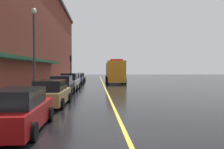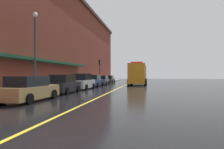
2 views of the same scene
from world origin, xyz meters
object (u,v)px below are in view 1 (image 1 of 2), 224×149
at_px(parked_car_1, 51,93).
at_px(parking_meter_1, 71,76).
at_px(parked_car_3, 70,82).
at_px(parked_car_0, 19,111).
at_px(parked_car_5, 77,79).
at_px(parked_car_6, 79,77).
at_px(street_lamp_left, 34,42).
at_px(parked_car_4, 74,80).
at_px(traffic_light_near, 71,63).
at_px(utility_truck, 115,72).
at_px(parked_car_2, 62,86).

relative_size(parked_car_1, parking_meter_1, 3.54).
xyz_separation_m(parked_car_3, parking_meter_1, (-1.47, 15.47, 0.22)).
distance_m(parked_car_0, parked_car_5, 27.86).
distance_m(parked_car_0, parked_car_6, 33.84).
bearing_deg(street_lamp_left, parked_car_0, -79.00).
bearing_deg(parking_meter_1, parked_car_4, -82.18).
bearing_deg(parked_car_6, parking_meter_1, 132.47).
height_order(parked_car_3, parked_car_5, parked_car_3).
bearing_deg(traffic_light_near, parked_car_5, -70.09).
xyz_separation_m(parked_car_0, parked_car_5, (-0.02, 27.86, -0.02)).
relative_size(parked_car_4, utility_truck, 0.52).
distance_m(utility_truck, parking_meter_1, 8.10).
distance_m(parked_car_0, street_lamp_left, 11.18).
bearing_deg(parked_car_2, parked_car_1, -178.35).
height_order(parked_car_5, street_lamp_left, street_lamp_left).
relative_size(parked_car_3, utility_truck, 0.49).
bearing_deg(parking_meter_1, parked_car_1, -86.77).
height_order(utility_truck, traffic_light_near, traffic_light_near).
bearing_deg(parked_car_0, parked_car_2, -0.30).
distance_m(parked_car_1, parking_meter_1, 26.45).
bearing_deg(street_lamp_left, parked_car_2, 37.89).
relative_size(parked_car_6, traffic_light_near, 1.00).
relative_size(parked_car_2, parked_car_4, 0.95).
bearing_deg(parked_car_6, parked_car_3, -179.96).
bearing_deg(traffic_light_near, parking_meter_1, 93.37).
xyz_separation_m(parking_meter_1, street_lamp_left, (-0.60, -22.22, 3.34)).
bearing_deg(utility_truck, parked_car_1, -13.47).
bearing_deg(parked_car_5, parked_car_0, 178.15).
distance_m(utility_truck, traffic_light_near, 7.75).
height_order(parked_car_5, parked_car_6, same).
bearing_deg(parked_car_4, parked_car_6, -0.25).
bearing_deg(utility_truck, parked_car_5, -77.06).
height_order(parked_car_0, parked_car_6, parked_car_0).
relative_size(parked_car_0, street_lamp_left, 0.70).
distance_m(parked_car_0, utility_truck, 29.74).
bearing_deg(parked_car_5, street_lamp_left, 171.59).
bearing_deg(utility_truck, parking_meter_1, -114.66).
bearing_deg(utility_truck, parked_car_3, -25.14).
relative_size(parked_car_2, utility_truck, 0.49).
height_order(parking_meter_1, traffic_light_near, traffic_light_near).
distance_m(parked_car_1, parked_car_5, 21.67).
bearing_deg(parked_car_1, parking_meter_1, 5.10).
xyz_separation_m(parked_car_3, parked_car_5, (-0.07, 10.73, -0.11)).
bearing_deg(parking_meter_1, utility_truck, -25.37).
bearing_deg(street_lamp_left, parked_car_6, 85.29).
distance_m(parked_car_1, parked_car_3, 10.93).
bearing_deg(parked_car_6, street_lamp_left, 174.86).
bearing_deg(parked_car_1, parked_car_0, -178.82).
xyz_separation_m(utility_truck, traffic_light_near, (-7.23, 2.41, 1.40)).
height_order(parked_car_2, parked_car_6, parked_car_2).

